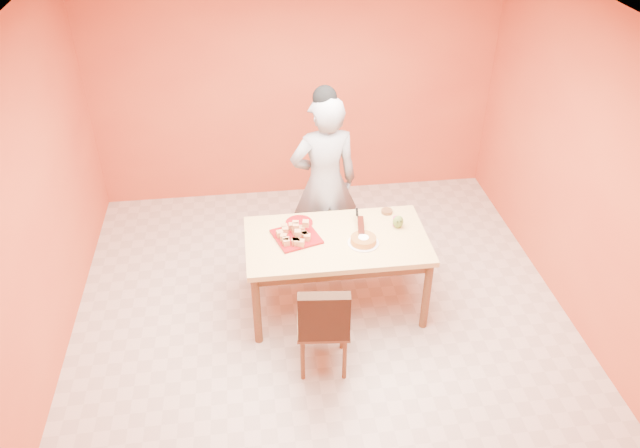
{
  "coord_description": "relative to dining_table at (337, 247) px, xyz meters",
  "views": [
    {
      "loc": [
        -0.57,
        -4.03,
        3.93
      ],
      "look_at": [
        -0.01,
        0.3,
        0.97
      ],
      "focal_mm": 35.0,
      "sensor_mm": 36.0,
      "label": 1
    }
  ],
  "objects": [
    {
      "name": "dining_table",
      "position": [
        0.0,
        0.0,
        0.0
      ],
      "size": [
        1.6,
        0.9,
        0.76
      ],
      "color": "#DDC473",
      "rests_on": "floor"
    },
    {
      "name": "wall_right",
      "position": [
        2.1,
        -0.36,
        0.68
      ],
      "size": [
        0.0,
        5.0,
        5.0
      ],
      "primitive_type": "plane",
      "rotation": [
        1.57,
        0.0,
        -1.57
      ],
      "color": "#D35730",
      "rests_on": "floor"
    },
    {
      "name": "pastry_platter",
      "position": [
        -0.35,
        0.06,
        0.11
      ],
      "size": [
        0.46,
        0.46,
        0.02
      ],
      "primitive_type": "cube",
      "rotation": [
        0.0,
        0.0,
        0.3
      ],
      "color": "maroon",
      "rests_on": "dining_table"
    },
    {
      "name": "person",
      "position": [
        -0.01,
        0.72,
        0.24
      ],
      "size": [
        0.71,
        0.51,
        1.81
      ],
      "primitive_type": "imported",
      "rotation": [
        0.0,
        0.0,
        3.26
      ],
      "color": "gray",
      "rests_on": "floor"
    },
    {
      "name": "checker_tin",
      "position": [
        0.52,
        0.35,
        0.11
      ],
      "size": [
        0.12,
        0.12,
        0.03
      ],
      "primitive_type": "cylinder",
      "rotation": [
        0.0,
        0.0,
        -0.12
      ],
      "color": "#3E1D11",
      "rests_on": "dining_table"
    },
    {
      "name": "white_cake_plate",
      "position": [
        0.22,
        -0.1,
        0.1
      ],
      "size": [
        0.35,
        0.35,
        0.01
      ],
      "primitive_type": "cylinder",
      "rotation": [
        0.0,
        0.0,
        0.38
      ],
      "color": "white",
      "rests_on": "dining_table"
    },
    {
      "name": "wall_left",
      "position": [
        -2.4,
        -0.36,
        0.68
      ],
      "size": [
        0.0,
        5.0,
        5.0
      ],
      "primitive_type": "plane",
      "rotation": [
        1.57,
        0.0,
        1.57
      ],
      "color": "#D35730",
      "rests_on": "floor"
    },
    {
      "name": "cake_server",
      "position": [
        0.23,
        0.08,
        0.16
      ],
      "size": [
        0.1,
        0.29,
        0.01
      ],
      "primitive_type": "cube",
      "rotation": [
        0.0,
        0.0,
        -0.14
      ],
      "color": "white",
      "rests_on": "sponge_cake"
    },
    {
      "name": "red_dinner_plate",
      "position": [
        -0.3,
        0.28,
        0.1
      ],
      "size": [
        0.3,
        0.3,
        0.01
      ],
      "primitive_type": "cylinder",
      "rotation": [
        0.0,
        0.0,
        0.24
      ],
      "color": "maroon",
      "rests_on": "dining_table"
    },
    {
      "name": "sponge_cake",
      "position": [
        0.22,
        -0.1,
        0.13
      ],
      "size": [
        0.26,
        0.26,
        0.05
      ],
      "primitive_type": "cylinder",
      "rotation": [
        0.0,
        0.0,
        -0.2
      ],
      "color": "#CA7834",
      "rests_on": "white_cake_plate"
    },
    {
      "name": "ceiling",
      "position": [
        -0.15,
        -0.36,
        2.03
      ],
      "size": [
        5.0,
        5.0,
        0.0
      ],
      "primitive_type": "plane",
      "rotation": [
        3.14,
        0.0,
        0.0
      ],
      "color": "white",
      "rests_on": "wall_back"
    },
    {
      "name": "magenta_glass",
      "position": [
        0.56,
        0.14,
        0.14
      ],
      "size": [
        0.07,
        0.07,
        0.09
      ],
      "primitive_type": "cylinder",
      "rotation": [
        0.0,
        0.0,
        -0.2
      ],
      "color": "#B71B5D",
      "rests_on": "dining_table"
    },
    {
      "name": "dining_chair",
      "position": [
        -0.22,
        -0.74,
        -0.19
      ],
      "size": [
        0.46,
        0.53,
        0.92
      ],
      "rotation": [
        0.0,
        0.0,
        -0.1
      ],
      "color": "brown",
      "rests_on": "floor"
    },
    {
      "name": "egg_ornament",
      "position": [
        0.57,
        0.1,
        0.16
      ],
      "size": [
        0.11,
        0.1,
        0.12
      ],
      "primitive_type": "ellipsoid",
      "rotation": [
        0.0,
        0.0,
        -0.19
      ],
      "color": "#5B762D",
      "rests_on": "dining_table"
    },
    {
      "name": "pastry_pile",
      "position": [
        -0.35,
        0.06,
        0.17
      ],
      "size": [
        0.33,
        0.33,
        0.11
      ],
      "primitive_type": null,
      "color": "tan",
      "rests_on": "pastry_platter"
    },
    {
      "name": "wall_back",
      "position": [
        -0.15,
        2.14,
        0.68
      ],
      "size": [
        4.5,
        0.0,
        4.5
      ],
      "primitive_type": "plane",
      "rotation": [
        1.57,
        0.0,
        0.0
      ],
      "color": "#D35730",
      "rests_on": "floor"
    },
    {
      "name": "floor",
      "position": [
        -0.15,
        -0.36,
        -0.67
      ],
      "size": [
        5.0,
        5.0,
        0.0
      ],
      "primitive_type": "plane",
      "color": "beige",
      "rests_on": "ground"
    }
  ]
}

